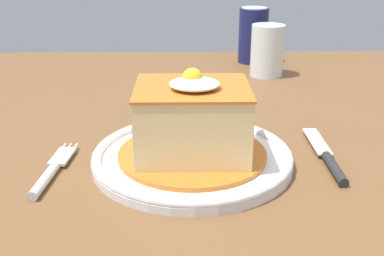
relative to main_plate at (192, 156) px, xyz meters
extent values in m
cube|color=brown|center=(-0.04, 0.14, -0.03)|extent=(1.48, 0.98, 0.04)
cylinder|color=white|center=(0.00, 0.00, 0.00)|extent=(0.25, 0.25, 0.01)
torus|color=white|center=(0.00, 0.00, 0.00)|extent=(0.25, 0.25, 0.01)
cylinder|color=#C66B23|center=(0.00, 0.00, 0.00)|extent=(0.19, 0.19, 0.01)
cube|color=#E5C684|center=(0.00, 0.00, 0.05)|extent=(0.14, 0.11, 0.08)
cube|color=#C66B23|center=(0.00, 0.00, 0.09)|extent=(0.14, 0.12, 0.00)
ellipsoid|color=white|center=(0.00, -0.01, 0.10)|extent=(0.06, 0.05, 0.01)
sphere|color=yellow|center=(0.00, 0.00, 0.10)|extent=(0.03, 0.03, 0.03)
cylinder|color=silver|center=(-0.17, -0.05, 0.00)|extent=(0.02, 0.08, 0.01)
cube|color=silver|center=(-0.17, 0.01, 0.00)|extent=(0.03, 0.05, 0.00)
cylinder|color=silver|center=(-0.16, 0.03, 0.00)|extent=(0.01, 0.03, 0.00)
cylinder|color=silver|center=(-0.17, 0.03, 0.00)|extent=(0.01, 0.03, 0.00)
cylinder|color=silver|center=(-0.17, 0.03, 0.00)|extent=(0.01, 0.03, 0.00)
cylinder|color=#262628|center=(0.17, -0.03, 0.00)|extent=(0.01, 0.08, 0.01)
cube|color=silver|center=(0.17, 0.05, 0.00)|extent=(0.02, 0.09, 0.00)
cylinder|color=#191E51|center=(0.15, 0.53, 0.05)|extent=(0.07, 0.07, 0.12)
cylinder|color=silver|center=(0.15, 0.53, 0.11)|extent=(0.06, 0.06, 0.00)
cylinder|color=gold|center=(0.16, 0.41, 0.02)|extent=(0.06, 0.06, 0.06)
cylinder|color=silver|center=(0.16, 0.41, 0.04)|extent=(0.07, 0.07, 0.10)
camera|label=1|loc=(-0.01, -0.53, 0.26)|focal=43.66mm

